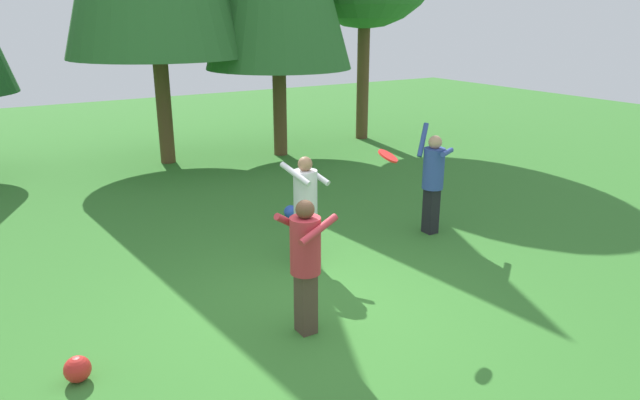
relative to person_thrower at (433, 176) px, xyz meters
name	(u,v)px	position (x,y,z in m)	size (l,w,h in m)	color
ground_plane	(314,312)	(-3.01, -1.30, -0.97)	(40.00, 40.00, 0.00)	#387A2D
person_thrower	(433,176)	(0.00, 0.00, 0.00)	(0.66, 0.66, 1.80)	black
person_catcher	(305,256)	(-3.31, -1.63, -0.05)	(0.63, 0.60, 1.57)	#4C382D
person_bystander	(305,201)	(-2.34, 0.06, -0.04)	(0.62, 0.66, 1.57)	black
frisbee	(388,156)	(-1.93, -1.26, 0.83)	(0.37, 0.37, 0.15)	red
ball_red	(77,369)	(-5.68, -1.27, -0.84)	(0.26, 0.26, 0.26)	red
ball_blue	(291,212)	(-1.64, 1.80, -0.85)	(0.24, 0.24, 0.24)	blue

